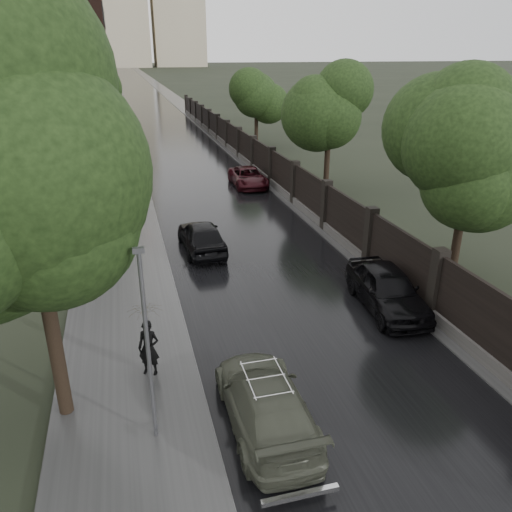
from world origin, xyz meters
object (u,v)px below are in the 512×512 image
object	(u,v)px
tree_right_c	(256,95)
lamp_post	(148,347)
volga_sedan	(266,402)
hatchback_left	(202,236)
tree_left_far	(81,106)
car_right_near	(387,289)
car_right_far	(248,177)
tree_right_a	(470,161)
tree_left_near	(25,176)
pedestrian_umbrella	(146,320)
tree_right_b	(329,117)
traffic_light	(142,158)

from	to	relation	value
tree_right_c	lamp_post	distance (m)	40.67
volga_sedan	hatchback_left	world-z (taller)	hatchback_left
tree_left_far	car_right_near	size ratio (longest dim) A/B	1.57
hatchback_left	car_right_near	xyz separation A→B (m)	(5.68, -7.44, 0.04)
car_right_far	tree_right_a	bearing A→B (deg)	-74.01
car_right_far	tree_left_near	bearing A→B (deg)	-114.73
lamp_post	car_right_near	world-z (taller)	lamp_post
car_right_far	pedestrian_umbrella	distance (m)	22.46
hatchback_left	tree_left_far	bearing A→B (deg)	-72.88
tree_right_b	lamp_post	bearing A→B (deg)	-122.18
tree_right_b	tree_right_c	xyz separation A→B (m)	(0.00, 18.00, 0.00)
tree_left_near	hatchback_left	xyz separation A→B (m)	(5.32, 10.62, -5.66)
lamp_post	volga_sedan	distance (m)	3.39
car_right_far	lamp_post	bearing A→B (deg)	-108.67
tree_left_near	hatchback_left	bearing A→B (deg)	63.39
tree_left_near	tree_right_c	distance (m)	39.99
tree_right_b	hatchback_left	xyz separation A→B (m)	(-9.78, -8.38, -4.19)
hatchback_left	car_right_far	distance (m)	12.47
tree_left_near	lamp_post	size ratio (longest dim) A/B	1.79
tree_right_b	traffic_light	size ratio (longest dim) A/B	1.75
tree_right_b	volga_sedan	world-z (taller)	tree_right_b
tree_left_near	tree_right_b	size ratio (longest dim) A/B	1.31
car_right_near	car_right_far	world-z (taller)	car_right_near
tree_left_far	traffic_light	distance (m)	6.84
tree_right_c	lamp_post	xyz separation A→B (m)	(-12.90, -38.50, -2.28)
traffic_light	volga_sedan	xyz separation A→B (m)	(1.65, -23.66, -1.70)
pedestrian_umbrella	tree_right_b	bearing A→B (deg)	77.06
tree_left_far	volga_sedan	size ratio (longest dim) A/B	1.53
tree_right_b	tree_left_far	bearing A→B (deg)	152.70
car_right_near	pedestrian_umbrella	distance (m)	9.06
tree_right_c	car_right_far	xyz separation A→B (m)	(-4.63, -15.02, -4.30)
lamp_post	hatchback_left	size ratio (longest dim) A/B	1.14
tree_right_c	pedestrian_umbrella	size ratio (longest dim) A/B	2.63
traffic_light	car_right_far	world-z (taller)	traffic_light
traffic_light	hatchback_left	xyz separation A→B (m)	(2.02, -11.37, -1.63)
tree_left_near	lamp_post	world-z (taller)	tree_left_near
lamp_post	volga_sedan	world-z (taller)	lamp_post
traffic_light	tree_right_c	bearing A→B (deg)	51.82
hatchback_left	pedestrian_umbrella	bearing A→B (deg)	70.01
lamp_post	tree_left_far	bearing A→B (deg)	95.21
volga_sedan	car_right_near	bearing A→B (deg)	-140.71
traffic_light	car_right_far	distance (m)	7.38
tree_right_a	hatchback_left	world-z (taller)	tree_right_a
pedestrian_umbrella	car_right_far	bearing A→B (deg)	91.24
tree_right_b	volga_sedan	bearing A→B (deg)	-116.15
tree_left_far	car_right_near	world-z (taller)	tree_left_far
tree_left_far	hatchback_left	world-z (taller)	tree_left_far
tree_right_a	tree_right_b	xyz separation A→B (m)	(0.00, 14.00, 0.00)
tree_right_a	tree_right_c	world-z (taller)	same
volga_sedan	pedestrian_umbrella	size ratio (longest dim) A/B	1.81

